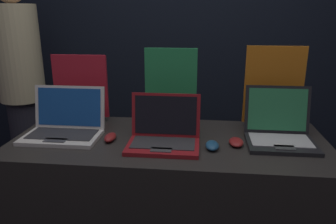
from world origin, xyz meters
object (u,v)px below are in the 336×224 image
object	(u,v)px
promo_stand_middle	(171,88)
promo_stand_back	(273,89)
laptop_middle	(164,134)
laptop_back	(279,130)
mouse_middle	(212,145)
mouse_front	(110,137)
promo_stand_front	(81,90)
laptop_front	(65,125)
mouse_back	(236,142)
person_bystander	(23,90)

from	to	relation	value
promo_stand_middle	promo_stand_back	bearing A→B (deg)	-0.38
laptop_middle	laptop_back	world-z (taller)	laptop_back
laptop_back	mouse_middle	bearing A→B (deg)	-158.70
laptop_middle	mouse_front	bearing A→B (deg)	174.81
promo_stand_front	promo_stand_middle	size ratio (longest dim) A/B	0.90
laptop_front	laptop_middle	distance (m)	0.55
promo_stand_back	mouse_middle	bearing A→B (deg)	-133.18
mouse_front	mouse_back	world-z (taller)	mouse_front
laptop_middle	mouse_middle	bearing A→B (deg)	-6.35
person_bystander	laptop_front	bearing A→B (deg)	-48.75
promo_stand_middle	mouse_front	bearing A→B (deg)	-131.98
promo_stand_front	laptop_back	size ratio (longest dim) A/B	1.19
promo_stand_middle	person_bystander	size ratio (longest dim) A/B	0.25
mouse_middle	person_bystander	bearing A→B (deg)	149.75
mouse_front	promo_stand_back	xyz separation A→B (m)	(0.86, 0.31, 0.20)
mouse_middle	mouse_back	world-z (taller)	mouse_middle
mouse_middle	mouse_back	bearing A→B (deg)	26.29
promo_stand_middle	person_bystander	world-z (taller)	person_bystander
laptop_front	laptop_back	size ratio (longest dim) A/B	1.18
mouse_front	laptop_middle	distance (m)	0.29
mouse_front	promo_stand_middle	distance (m)	0.47
person_bystander	promo_stand_middle	bearing A→B (deg)	-21.37
laptop_middle	mouse_middle	world-z (taller)	laptop_middle
laptop_front	mouse_middle	xyz separation A→B (m)	(0.78, -0.10, -0.04)
laptop_front	laptop_middle	size ratio (longest dim) A/B	1.12
laptop_front	mouse_front	world-z (taller)	laptop_front
laptop_middle	mouse_back	distance (m)	0.36
mouse_middle	person_bystander	xyz separation A→B (m)	(-1.43, 0.83, 0.04)
mouse_middle	promo_stand_middle	xyz separation A→B (m)	(-0.24, 0.37, 0.19)
promo_stand_front	laptop_middle	distance (m)	0.65
laptop_middle	mouse_back	world-z (taller)	laptop_middle
laptop_back	mouse_back	distance (m)	0.24
promo_stand_front	promo_stand_middle	xyz separation A→B (m)	(0.54, 0.00, 0.02)
mouse_front	person_bystander	distance (m)	1.20
promo_stand_front	promo_stand_middle	distance (m)	0.54
person_bystander	laptop_middle	bearing A→B (deg)	-34.14
promo_stand_middle	person_bystander	distance (m)	1.29
promo_stand_front	mouse_front	bearing A→B (deg)	-50.44
promo_stand_middle	laptop_back	world-z (taller)	promo_stand_middle
promo_stand_middle	laptop_back	size ratio (longest dim) A/B	1.32
promo_stand_back	person_bystander	world-z (taller)	person_bystander
laptop_front	promo_stand_front	bearing A→B (deg)	90.00
mouse_front	promo_stand_front	world-z (taller)	promo_stand_front
promo_stand_front	laptop_front	bearing A→B (deg)	-90.00
promo_stand_front	mouse_back	world-z (taller)	promo_stand_front
promo_stand_front	person_bystander	xyz separation A→B (m)	(-0.65, 0.47, -0.13)
mouse_front	person_bystander	size ratio (longest dim) A/B	0.06
promo_stand_front	laptop_middle	size ratio (longest dim) A/B	1.13
laptop_front	promo_stand_middle	xyz separation A→B (m)	(0.54, 0.27, 0.15)
laptop_back	promo_stand_back	xyz separation A→B (m)	(0.00, 0.23, 0.16)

